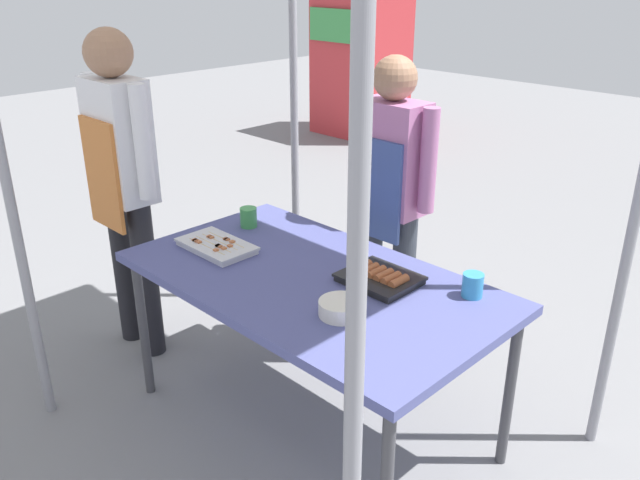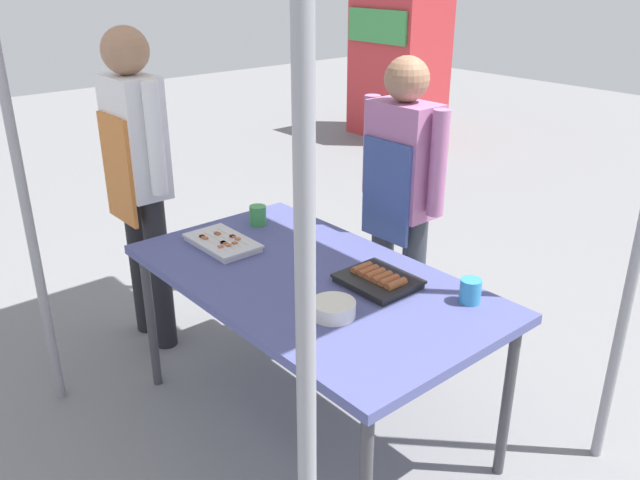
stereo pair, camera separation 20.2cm
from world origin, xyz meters
The scene contains 10 objects.
ground_plane centered at (0.00, 0.00, 0.00)m, with size 18.00×18.00×0.00m, color slate.
stall_table centered at (0.00, 0.00, 0.70)m, with size 1.60×0.90×0.75m.
tray_grilled_sausages centered at (0.23, 0.16, 0.77)m, with size 0.30×0.25×0.06m.
tray_meat_skewers centered at (-0.50, -0.11, 0.77)m, with size 0.36×0.21×0.04m.
condiment_bowl centered at (0.30, -0.15, 0.78)m, with size 0.17×0.17×0.06m, color silver.
drink_cup_near_edge centered at (0.56, 0.32, 0.80)m, with size 0.08×0.08×0.10m, color #338CBF.
drink_cup_by_wok centered at (-0.61, 0.17, 0.80)m, with size 0.08×0.08×0.10m, color #3F994C.
vendor_woman centered at (-0.20, 0.75, 0.92)m, with size 0.52×0.23×1.56m.
customer_nearby centered at (-1.15, -0.18, 1.00)m, with size 0.52×0.23×1.68m.
neighbor_stall_right centered at (-3.50, 4.25, 0.81)m, with size 0.99×0.76×1.60m.
Camera 1 is at (1.73, -1.69, 1.95)m, focal length 36.69 mm.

